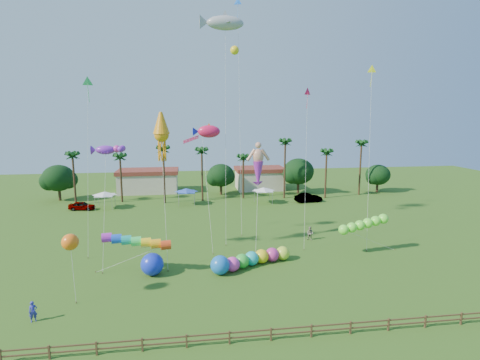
{
  "coord_description": "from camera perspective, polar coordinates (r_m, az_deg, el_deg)",
  "views": [
    {
      "loc": [
        -5.63,
        -29.97,
        15.91
      ],
      "look_at": [
        0.0,
        10.0,
        9.0
      ],
      "focal_mm": 28.0,
      "sensor_mm": 36.0,
      "label": 1
    }
  ],
  "objects": [
    {
      "name": "blue_ball",
      "position": [
        39.71,
        -13.24,
        -12.39
      ],
      "size": [
        2.29,
        2.29,
        2.29
      ],
      "primitive_type": "sphere",
      "color": "#182ED9",
      "rests_on": "ground"
    },
    {
      "name": "lobster_kite",
      "position": [
        43.05,
        -19.81,
        4.33
      ],
      "size": [
        3.69,
        5.42,
        13.01
      ],
      "color": "purple",
      "rests_on": "ground"
    },
    {
      "name": "tent_row",
      "position": [
        67.6,
        -8.18,
        -1.61
      ],
      "size": [
        31.0,
        4.0,
        0.6
      ],
      "color": "white",
      "rests_on": "ground"
    },
    {
      "name": "car_a",
      "position": [
        69.76,
        -22.95,
        -3.63
      ],
      "size": [
        4.52,
        2.33,
        1.47
      ],
      "primitive_type": "imported",
      "rotation": [
        0.0,
        0.0,
        1.43
      ],
      "color": "#4C4C54",
      "rests_on": "ground"
    },
    {
      "name": "fence",
      "position": [
        28.98,
        4.77,
        -22.17
      ],
      "size": [
        36.12,
        0.12,
        1.0
      ],
      "color": "brown",
      "rests_on": "ground"
    },
    {
      "name": "car_b",
      "position": [
        71.24,
        10.38,
        -2.67
      ],
      "size": [
        5.23,
        2.39,
        1.66
      ],
      "primitive_type": "imported",
      "rotation": [
        0.0,
        0.0,
        1.7
      ],
      "color": "#4C4C54",
      "rests_on": "ground"
    },
    {
      "name": "merman_kite",
      "position": [
        46.29,
        2.78,
        2.0
      ],
      "size": [
        2.47,
        5.97,
        12.31
      ],
      "color": "tan",
      "rests_on": "ground"
    },
    {
      "name": "caterpillar_inflatable",
      "position": [
        40.71,
        1.28,
        -12.04
      ],
      "size": [
        9.36,
        4.99,
        1.97
      ],
      "rotation": [
        0.0,
        0.0,
        0.4
      ],
      "color": "#E53CB0",
      "rests_on": "ground"
    },
    {
      "name": "spectator_a",
      "position": [
        34.94,
        -29.01,
        -17.13
      ],
      "size": [
        0.72,
        0.63,
        1.67
      ],
      "primitive_type": "imported",
      "rotation": [
        0.0,
        0.0,
        0.45
      ],
      "color": "#2E2FA2",
      "rests_on": "ground"
    },
    {
      "name": "squid_kite",
      "position": [
        41.98,
        -11.87,
        6.76
      ],
      "size": [
        1.89,
        5.5,
        16.48
      ],
      "color": "orange",
      "rests_on": "ground"
    },
    {
      "name": "green_worm",
      "position": [
        44.7,
        15.51,
        -7.31
      ],
      "size": [
        10.19,
        2.79,
        3.79
      ],
      "color": "#6BFE38",
      "rests_on": "ground"
    },
    {
      "name": "rainbow_tube",
      "position": [
        39.09,
        -13.83,
        -9.71
      ],
      "size": [
        9.05,
        2.01,
        3.58
      ],
      "color": "red",
      "rests_on": "ground"
    },
    {
      "name": "delta_kite_blue",
      "position": [
        54.6,
        -0.33,
        24.71
      ],
      "size": [
        1.22,
        4.84,
        31.45
      ],
      "color": "#1C6EFF",
      "rests_on": "ground"
    },
    {
      "name": "tree_line",
      "position": [
        75.44,
        -0.92,
        0.84
      ],
      "size": [
        69.46,
        8.91,
        11.0
      ],
      "color": "#3A2819",
      "rests_on": "ground"
    },
    {
      "name": "delta_kite_yellow",
      "position": [
        49.88,
        19.44,
        15.12
      ],
      "size": [
        2.26,
        4.69,
        22.08
      ],
      "color": "#DCEC18",
      "rests_on": "ground"
    },
    {
      "name": "delta_kite_green",
      "position": [
        47.73,
        -22.2,
        13.34
      ],
      "size": [
        1.37,
        4.45,
        20.44
      ],
      "color": "#2DC35A",
      "rests_on": "ground"
    },
    {
      "name": "spectator_b",
      "position": [
        49.8,
        10.63,
        -8.01
      ],
      "size": [
        1.09,
        1.09,
        1.78
      ],
      "primitive_type": "imported",
      "rotation": [
        0.0,
        0.0,
        -0.76
      ],
      "color": "gray",
      "rests_on": "ground"
    },
    {
      "name": "delta_kite_red",
      "position": [
        47.34,
        10.24,
        12.6
      ],
      "size": [
        1.67,
        4.06,
        19.36
      ],
      "color": "#ED1A4B",
      "rests_on": "ground"
    },
    {
      "name": "fish_kite",
      "position": [
        47.15,
        -4.75,
        7.38
      ],
      "size": [
        4.38,
        6.81,
        14.89
      ],
      "color": "#DD184E",
      "rests_on": "ground"
    },
    {
      "name": "orange_ball_kite",
      "position": [
        35.18,
        -24.46,
        -8.61
      ],
      "size": [
        1.84,
        1.84,
        6.09
      ],
      "color": "orange",
      "rests_on": "ground"
    },
    {
      "name": "buildings_row",
      "position": [
        81.21,
        -6.1,
        -0.21
      ],
      "size": [
        35.0,
        7.0,
        4.0
      ],
      "color": "beige",
      "rests_on": "ground"
    },
    {
      "name": "shark_kite",
      "position": [
        52.14,
        -2.27,
        22.79
      ],
      "size": [
        6.77,
        8.18,
        28.86
      ],
      "color": "#979DA5",
      "rests_on": "ground"
    },
    {
      "name": "ground",
      "position": [
        34.39,
        2.44,
        -17.85
      ],
      "size": [
        160.0,
        160.0,
        0.0
      ],
      "primitive_type": "plane",
      "color": "#285116",
      "rests_on": "ground"
    }
  ]
}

